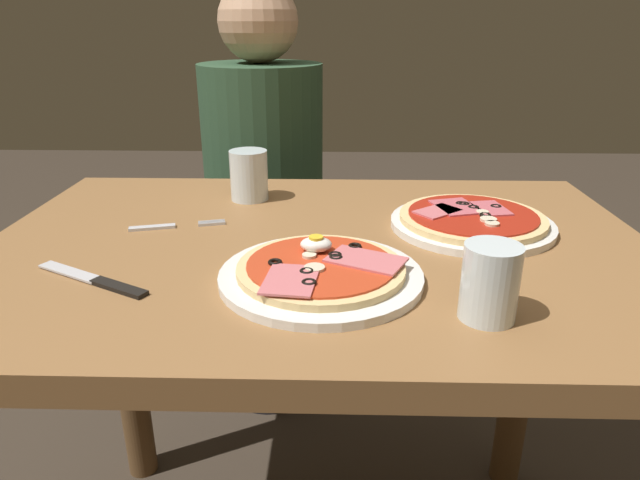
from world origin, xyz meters
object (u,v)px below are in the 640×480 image
pizza_across_left (472,221)px  knife (98,281)px  diner_person (266,219)px  dining_table (318,320)px  water_glass_far (489,287)px  water_glass_near (249,179)px  pizza_foreground (321,272)px  fork (170,226)px

pizza_across_left → knife: (-0.54, -0.23, -0.01)m
pizza_across_left → diner_person: bearing=125.4°
dining_table → diner_person: bearing=104.3°
dining_table → pizza_across_left: bearing=15.2°
water_glass_far → water_glass_near: bearing=127.2°
dining_table → pizza_foreground: pizza_foreground is taller
diner_person → fork: bearing=82.4°
dining_table → knife: (-0.29, -0.16, 0.14)m
pizza_across_left → fork: size_ratio=1.72×
knife → diner_person: (0.12, 0.82, -0.20)m
pizza_across_left → fork: bearing=-178.4°
pizza_foreground → water_glass_near: bearing=112.4°
water_glass_far → diner_person: 1.00m
dining_table → fork: size_ratio=6.70×
dining_table → pizza_across_left: pizza_across_left is taller
pizza_foreground → fork: size_ratio=1.74×
water_glass_near → pizza_foreground: bearing=-67.6°
dining_table → water_glass_near: size_ratio=11.03×
pizza_foreground → fork: pizza_foreground is taller
water_glass_far → diner_person: diner_person is taller
pizza_across_left → pizza_foreground: bearing=-139.7°
water_glass_far → knife: bearing=171.0°
pizza_across_left → dining_table: bearing=-164.8°
water_glass_far → diner_person: (-0.37, 0.90, -0.24)m
fork → dining_table: bearing=-12.4°
pizza_foreground → water_glass_far: (0.20, -0.09, 0.03)m
pizza_foreground → water_glass_far: water_glass_far is taller
dining_table → pizza_foreground: 0.21m
pizza_across_left → water_glass_near: water_glass_near is taller
pizza_foreground → fork: (-0.26, 0.19, -0.01)m
water_glass_near → dining_table: bearing=-57.4°
fork → water_glass_near: bearing=55.4°
water_glass_near → water_glass_far: (0.34, -0.45, -0.00)m
pizza_across_left → knife: 0.59m
diner_person → knife: bearing=81.9°
pizza_foreground → water_glass_far: 0.22m
pizza_across_left → water_glass_far: (-0.05, -0.30, 0.03)m
pizza_across_left → fork: pizza_across_left is taller
water_glass_near → fork: bearing=-124.6°
dining_table → fork: bearing=167.6°
fork → pizza_foreground: bearing=-37.0°
water_glass_near → knife: size_ratio=0.52×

